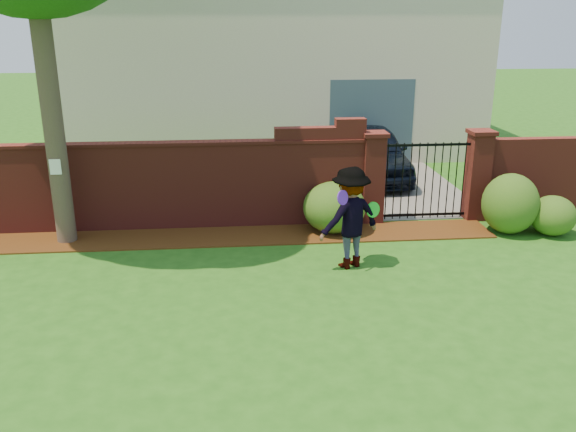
{
  "coord_description": "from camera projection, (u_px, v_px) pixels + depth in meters",
  "views": [
    {
      "loc": [
        -0.42,
        -7.58,
        4.07
      ],
      "look_at": [
        0.42,
        1.4,
        1.05
      ],
      "focal_mm": 37.39,
      "sensor_mm": 36.0,
      "label": 1
    }
  ],
  "objects": [
    {
      "name": "pillar_left",
      "position": [
        373.0,
        177.0,
        12.18
      ],
      "size": [
        0.5,
        0.5,
        1.88
      ],
      "color": "maroon",
      "rests_on": "ground"
    },
    {
      "name": "pillar_right",
      "position": [
        477.0,
        175.0,
        12.37
      ],
      "size": [
        0.5,
        0.5,
        1.88
      ],
      "color": "maroon",
      "rests_on": "ground"
    },
    {
      "name": "driveway",
      "position": [
        378.0,
        173.0,
        16.35
      ],
      "size": [
        3.2,
        8.0,
        0.01
      ],
      "primitive_type": "cube",
      "color": "slate",
      "rests_on": "ground"
    },
    {
      "name": "frisbee_purple",
      "position": [
        343.0,
        198.0,
        9.54
      ],
      "size": [
        0.23,
        0.21,
        0.24
      ],
      "primitive_type": "cylinder",
      "rotation": [
        1.36,
        0.0,
        0.68
      ],
      "color": "#601FC3",
      "rests_on": "man"
    },
    {
      "name": "brick_wall",
      "position": [
        153.0,
        184.0,
        11.8
      ],
      "size": [
        8.7,
        0.31,
        2.16
      ],
      "color": "maroon",
      "rests_on": "ground"
    },
    {
      "name": "car",
      "position": [
        374.0,
        154.0,
        15.45
      ],
      "size": [
        1.71,
        4.02,
        1.36
      ],
      "primitive_type": "imported",
      "rotation": [
        0.0,
        0.0,
        -0.03
      ],
      "color": "black",
      "rests_on": "ground"
    },
    {
      "name": "mulch_bed",
      "position": [
        208.0,
        237.0,
        11.55
      ],
      "size": [
        11.1,
        1.08,
        0.03
      ],
      "primitive_type": "cube",
      "color": "#3E200B",
      "rests_on": "ground"
    },
    {
      "name": "shrub_right",
      "position": [
        553.0,
        216.0,
        11.62
      ],
      "size": [
        0.88,
        0.88,
        0.78
      ],
      "primitive_type": "ellipsoid",
      "color": "#245118",
      "rests_on": "ground"
    },
    {
      "name": "iron_gate",
      "position": [
        425.0,
        181.0,
        12.3
      ],
      "size": [
        1.78,
        0.03,
        1.6
      ],
      "color": "black",
      "rests_on": "ground"
    },
    {
      "name": "paper_notice",
      "position": [
        55.0,
        167.0,
        10.73
      ],
      "size": [
        0.2,
        0.01,
        0.28
      ],
      "primitive_type": "cube",
      "color": "white",
      "rests_on": "tree"
    },
    {
      "name": "brick_wall_return",
      "position": [
        569.0,
        177.0,
        12.58
      ],
      "size": [
        4.0,
        0.25,
        1.7
      ],
      "primitive_type": "cube",
      "color": "maroon",
      "rests_on": "ground"
    },
    {
      "name": "frisbee_green",
      "position": [
        373.0,
        210.0,
        10.05
      ],
      "size": [
        0.27,
        0.17,
        0.27
      ],
      "primitive_type": "cylinder",
      "rotation": [
        1.43,
        0.0,
        0.43
      ],
      "color": "green",
      "rests_on": "man"
    },
    {
      "name": "man",
      "position": [
        351.0,
        218.0,
        9.97
      ],
      "size": [
        1.29,
        1.05,
        1.74
      ],
      "primitive_type": "imported",
      "rotation": [
        0.0,
        0.0,
        3.56
      ],
      "color": "gray",
      "rests_on": "ground"
    },
    {
      "name": "ground",
      "position": [
        267.0,
        319.0,
        8.49
      ],
      "size": [
        80.0,
        80.0,
        0.01
      ],
      "primitive_type": "cube",
      "color": "#245A16",
      "rests_on": "ground"
    },
    {
      "name": "shrub_middle",
      "position": [
        510.0,
        204.0,
        11.66
      ],
      "size": [
        1.08,
        1.08,
        1.19
      ],
      "primitive_type": "ellipsoid",
      "color": "#245118",
      "rests_on": "ground"
    },
    {
      "name": "house",
      "position": [
        275.0,
        46.0,
        18.9
      ],
      "size": [
        12.4,
        6.4,
        6.3
      ],
      "color": "beige",
      "rests_on": "ground"
    },
    {
      "name": "shrub_left",
      "position": [
        334.0,
        207.0,
        11.74
      ],
      "size": [
        1.23,
        1.23,
        1.01
      ],
      "primitive_type": "ellipsoid",
      "color": "#245118",
      "rests_on": "ground"
    }
  ]
}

